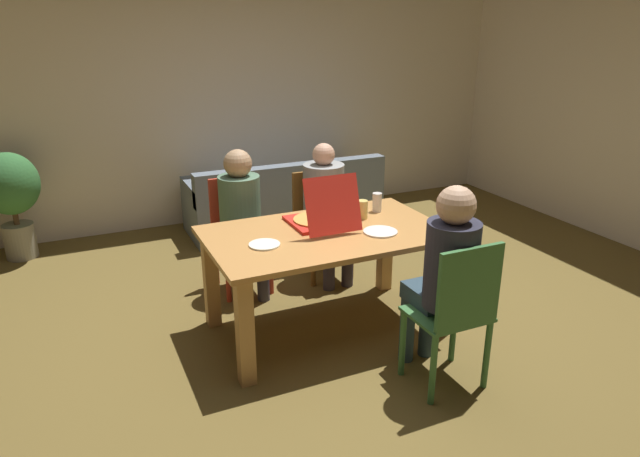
% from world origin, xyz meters
% --- Properties ---
extents(ground_plane, '(20.00, 20.00, 0.00)m').
position_xyz_m(ground_plane, '(0.00, 0.00, 0.00)').
color(ground_plane, brown).
extents(back_wall, '(7.09, 0.12, 2.86)m').
position_xyz_m(back_wall, '(0.00, 2.84, 1.43)').
color(back_wall, beige).
rests_on(back_wall, ground).
extents(side_wall_right, '(0.12, 4.83, 2.86)m').
position_xyz_m(side_wall_right, '(3.55, 0.85, 1.43)').
color(side_wall_right, beige).
rests_on(side_wall_right, ground).
extents(dining_table, '(1.67, 1.01, 0.77)m').
position_xyz_m(dining_table, '(0.00, 0.00, 0.63)').
color(dining_table, '#B77D40').
rests_on(dining_table, ground).
extents(chair_0, '(0.43, 0.44, 0.91)m').
position_xyz_m(chair_0, '(0.39, 0.97, 0.50)').
color(chair_0, brown).
rests_on(chair_0, ground).
extents(person_0, '(0.35, 0.53, 1.19)m').
position_xyz_m(person_0, '(0.39, 0.83, 0.71)').
color(person_0, '#3A3443').
rests_on(person_0, ground).
extents(chair_1, '(0.45, 0.39, 0.98)m').
position_xyz_m(chair_1, '(0.39, -0.99, 0.55)').
color(chair_1, '#386D38').
rests_on(chair_1, ground).
extents(person_1, '(0.32, 0.51, 1.29)m').
position_xyz_m(person_1, '(0.39, -0.85, 0.76)').
color(person_1, '#2C414E').
rests_on(person_1, ground).
extents(chair_2, '(0.42, 0.43, 0.93)m').
position_xyz_m(chair_2, '(-0.35, 0.99, 0.52)').
color(chair_2, '#B73724').
rests_on(chair_2, ground).
extents(person_2, '(0.34, 0.49, 1.21)m').
position_xyz_m(person_2, '(-0.35, 0.85, 0.72)').
color(person_2, '#403C4D').
rests_on(person_2, ground).
extents(pizza_box_0, '(0.40, 0.52, 0.41)m').
position_xyz_m(pizza_box_0, '(0.02, 0.14, 0.82)').
color(pizza_box_0, red).
rests_on(pizza_box_0, dining_table).
extents(plate_0, '(0.24, 0.24, 0.01)m').
position_xyz_m(plate_0, '(0.34, -0.17, 0.77)').
color(plate_0, white).
rests_on(plate_0, dining_table).
extents(plate_1, '(0.21, 0.21, 0.01)m').
position_xyz_m(plate_1, '(-0.48, -0.07, 0.77)').
color(plate_1, white).
rests_on(plate_1, dining_table).
extents(drinking_glass_0, '(0.07, 0.07, 0.15)m').
position_xyz_m(drinking_glass_0, '(0.55, 0.24, 0.84)').
color(drinking_glass_0, silver).
rests_on(drinking_glass_0, dining_table).
extents(drinking_glass_1, '(0.08, 0.08, 0.14)m').
position_xyz_m(drinking_glass_1, '(0.36, 0.14, 0.84)').
color(drinking_glass_1, '#DBC264').
rests_on(drinking_glass_1, dining_table).
extents(couch, '(2.08, 0.76, 0.77)m').
position_xyz_m(couch, '(0.54, 2.19, 0.28)').
color(couch, slate).
rests_on(couch, ground).
extents(potted_plant, '(0.53, 0.53, 1.03)m').
position_xyz_m(potted_plant, '(-2.09, 2.45, 0.65)').
color(potted_plant, gray).
rests_on(potted_plant, ground).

